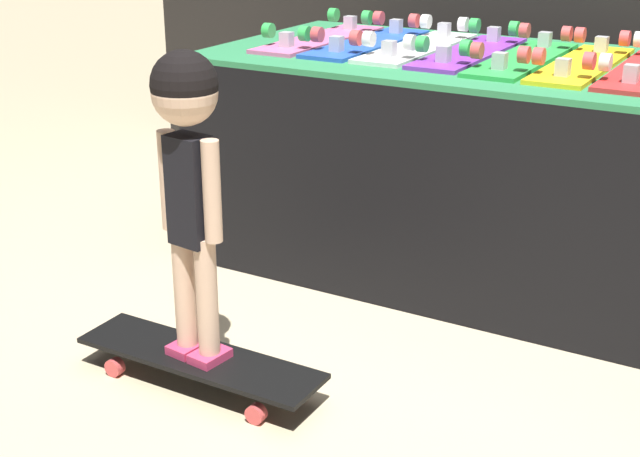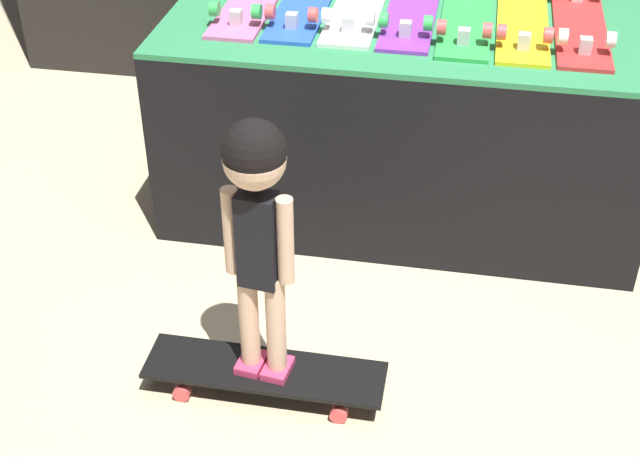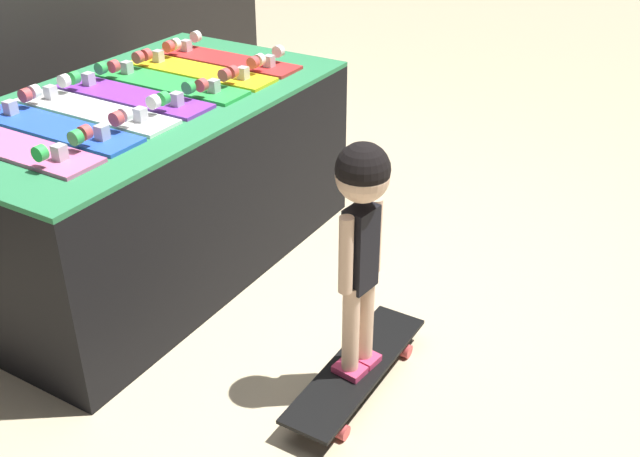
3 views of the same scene
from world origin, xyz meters
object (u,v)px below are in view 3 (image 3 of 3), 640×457
(skateboard_pink_on_rack, at_px, (12,144))
(skateboard_red_on_rack, at_px, (227,58))
(skateboard_white_on_rack, at_px, (95,108))
(skateboard_purple_on_rack, at_px, (132,94))
(skateboard_green_on_rack, at_px, (169,81))
(skateboard_on_floor, at_px, (357,370))
(child, at_px, (361,219))
(skateboard_yellow_on_rack, at_px, (200,69))
(skateboard_blue_on_rack, at_px, (55,125))

(skateboard_pink_on_rack, xyz_separation_m, skateboard_red_on_rack, (1.18, -0.03, 0.00))
(skateboard_white_on_rack, bearing_deg, skateboard_purple_on_rack, -1.93)
(skateboard_white_on_rack, relative_size, skateboard_purple_on_rack, 1.00)
(skateboard_purple_on_rack, distance_m, skateboard_green_on_rack, 0.20)
(skateboard_pink_on_rack, bearing_deg, skateboard_on_floor, -75.80)
(skateboard_red_on_rack, xyz_separation_m, child, (-0.87, -1.17, -0.10))
(skateboard_white_on_rack, height_order, child, child)
(skateboard_yellow_on_rack, relative_size, child, 0.86)
(skateboard_white_on_rack, distance_m, skateboard_purple_on_rack, 0.20)
(skateboard_blue_on_rack, relative_size, skateboard_purple_on_rack, 1.00)
(skateboard_yellow_on_rack, bearing_deg, skateboard_purple_on_rack, 175.47)
(skateboard_on_floor, bearing_deg, skateboard_yellow_on_rack, 59.94)
(skateboard_red_on_rack, xyz_separation_m, skateboard_on_floor, (-0.87, -1.17, -0.70))
(skateboard_green_on_rack, bearing_deg, skateboard_white_on_rack, 175.07)
(skateboard_pink_on_rack, relative_size, child, 0.86)
(skateboard_purple_on_rack, xyz_separation_m, skateboard_red_on_rack, (0.59, -0.03, 0.00))
(skateboard_red_on_rack, relative_size, child, 0.86)
(skateboard_pink_on_rack, distance_m, skateboard_blue_on_rack, 0.20)
(skateboard_blue_on_rack, relative_size, child, 0.86)
(skateboard_pink_on_rack, bearing_deg, child, -75.80)
(skateboard_on_floor, bearing_deg, skateboard_pink_on_rack, 104.20)
(skateboard_green_on_rack, height_order, skateboard_on_floor, skateboard_green_on_rack)
(skateboard_pink_on_rack, xyz_separation_m, skateboard_white_on_rack, (0.39, 0.01, 0.00))
(skateboard_purple_on_rack, xyz_separation_m, child, (-0.29, -1.20, -0.10))
(skateboard_white_on_rack, bearing_deg, skateboard_on_floor, -94.22)
(skateboard_white_on_rack, height_order, skateboard_red_on_rack, same)
(skateboard_white_on_rack, distance_m, skateboard_yellow_on_rack, 0.59)
(skateboard_blue_on_rack, bearing_deg, skateboard_red_on_rack, -1.98)
(skateboard_red_on_rack, bearing_deg, skateboard_purple_on_rack, 176.99)
(skateboard_blue_on_rack, bearing_deg, skateboard_pink_on_rack, -178.21)
(skateboard_white_on_rack, xyz_separation_m, skateboard_yellow_on_rack, (0.59, -0.04, 0.00))
(skateboard_purple_on_rack, distance_m, skateboard_yellow_on_rack, 0.39)
(skateboard_purple_on_rack, xyz_separation_m, skateboard_yellow_on_rack, (0.39, -0.03, 0.00))
(skateboard_on_floor, bearing_deg, skateboard_blue_on_rack, 95.08)
(skateboard_purple_on_rack, bearing_deg, skateboard_red_on_rack, -3.01)
(skateboard_white_on_rack, xyz_separation_m, skateboard_on_floor, (-0.09, -1.21, -0.70))
(child, bearing_deg, skateboard_white_on_rack, 92.97)
(skateboard_pink_on_rack, distance_m, skateboard_on_floor, 1.42)
(skateboard_on_floor, bearing_deg, skateboard_green_on_rack, 67.71)
(skateboard_white_on_rack, bearing_deg, skateboard_green_on_rack, -4.93)
(skateboard_blue_on_rack, xyz_separation_m, child, (0.11, -1.20, -0.10))
(skateboard_yellow_on_rack, bearing_deg, skateboard_pink_on_rack, 178.37)
(skateboard_pink_on_rack, height_order, skateboard_white_on_rack, same)
(skateboard_blue_on_rack, xyz_separation_m, skateboard_yellow_on_rack, (0.78, -0.03, 0.00))
(skateboard_pink_on_rack, bearing_deg, skateboard_red_on_rack, -1.35)
(child, bearing_deg, skateboard_purple_on_rack, 83.83)
(skateboard_green_on_rack, distance_m, skateboard_red_on_rack, 0.39)
(skateboard_purple_on_rack, height_order, skateboard_yellow_on_rack, same)
(skateboard_green_on_rack, distance_m, child, 1.27)
(skateboard_purple_on_rack, xyz_separation_m, skateboard_on_floor, (-0.29, -1.20, -0.70))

